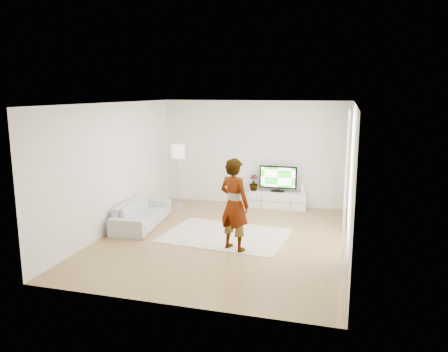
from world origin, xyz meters
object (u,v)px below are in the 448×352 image
(media_console, at_px, (277,200))
(sofa, at_px, (142,213))
(television, at_px, (278,178))
(rug, at_px, (225,235))
(floor_lamp, at_px, (178,154))
(player, at_px, (234,204))

(media_console, distance_m, sofa, 3.66)
(media_console, xyz_separation_m, sofa, (-2.75, -2.40, 0.08))
(television, distance_m, rug, 2.82)
(media_console, height_order, floor_lamp, floor_lamp)
(television, xyz_separation_m, sofa, (-2.75, -2.43, -0.51))
(television, xyz_separation_m, rug, (-0.72, -2.60, -0.80))
(television, relative_size, rug, 0.39)
(media_console, distance_m, television, 0.59)
(rug, distance_m, floor_lamp, 3.16)
(rug, relative_size, player, 1.42)
(sofa, xyz_separation_m, floor_lamp, (0.15, 1.94, 1.10))
(television, height_order, floor_lamp, floor_lamp)
(rug, height_order, floor_lamp, floor_lamp)
(rug, bearing_deg, player, -63.05)
(media_console, xyz_separation_m, floor_lamp, (-2.61, -0.46, 1.18))
(television, bearing_deg, media_console, -90.00)
(media_console, relative_size, rug, 0.60)
(media_console, relative_size, television, 1.55)
(media_console, xyz_separation_m, television, (-0.00, 0.03, 0.59))
(rug, height_order, player, player)
(media_console, bearing_deg, rug, -105.56)
(rug, relative_size, floor_lamp, 1.55)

